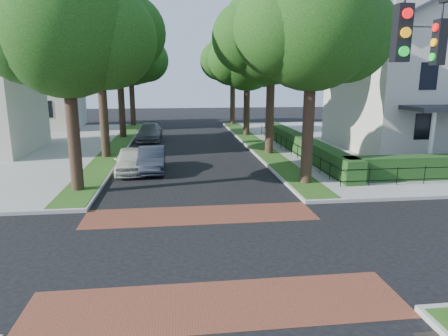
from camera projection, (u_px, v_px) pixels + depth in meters
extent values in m
plane|color=black|center=(207.00, 249.00, 12.58)|extent=(120.00, 120.00, 0.00)
cube|color=gray|center=(422.00, 141.00, 33.24)|extent=(30.00, 30.00, 0.15)
cube|color=brown|center=(201.00, 215.00, 15.67)|extent=(9.00, 2.20, 0.01)
cube|color=brown|center=(218.00, 305.00, 9.48)|extent=(9.00, 2.20, 0.01)
cube|color=#294A15|center=(256.00, 143.00, 31.66)|extent=(1.60, 29.80, 0.02)
cube|color=#294A15|center=(117.00, 146.00, 30.40)|extent=(1.60, 29.80, 0.02)
cylinder|color=black|center=(309.00, 108.00, 19.15)|extent=(0.56, 0.56, 7.35)
sphere|color=#11370F|center=(313.00, 23.00, 18.29)|extent=(6.20, 6.20, 6.20)
sphere|color=#11370F|center=(345.00, 33.00, 18.87)|extent=(4.65, 4.65, 4.65)
sphere|color=#11370F|center=(281.00, 29.00, 17.98)|extent=(4.34, 4.34, 4.34)
sphere|color=#11370F|center=(305.00, 17.00, 19.69)|extent=(4.03, 4.03, 4.03)
cylinder|color=black|center=(270.00, 97.00, 26.86)|extent=(0.56, 0.56, 7.70)
sphere|color=#11370F|center=(272.00, 34.00, 25.95)|extent=(6.60, 6.60, 6.60)
sphere|color=#11370F|center=(297.00, 41.00, 26.55)|extent=(4.95, 4.95, 4.95)
sphere|color=#11370F|center=(247.00, 38.00, 25.63)|extent=(4.62, 4.62, 4.62)
sphere|color=#11370F|center=(268.00, 28.00, 27.45)|extent=(4.29, 4.29, 4.29)
cylinder|color=black|center=(247.00, 98.00, 35.68)|extent=(0.56, 0.56, 6.65)
sphere|color=#11370F|center=(247.00, 57.00, 34.91)|extent=(5.80, 5.80, 5.80)
sphere|color=#11370F|center=(264.00, 62.00, 35.47)|extent=(4.35, 4.35, 4.35)
sphere|color=#11370F|center=(231.00, 61.00, 34.61)|extent=(4.06, 4.06, 4.06)
sphere|color=#11370F|center=(246.00, 52.00, 36.21)|extent=(3.77, 3.77, 3.77)
cylinder|color=black|center=(233.00, 92.00, 44.36)|extent=(0.56, 0.56, 7.00)
sphere|color=#11370F|center=(233.00, 58.00, 43.54)|extent=(6.00, 6.00, 6.00)
sphere|color=#11370F|center=(247.00, 62.00, 44.11)|extent=(4.50, 4.50, 4.50)
sphere|color=#11370F|center=(219.00, 61.00, 43.24)|extent=(4.20, 4.20, 4.20)
sphere|color=#11370F|center=(232.00, 54.00, 44.89)|extent=(3.90, 3.90, 3.90)
cylinder|color=black|center=(72.00, 115.00, 17.90)|extent=(0.56, 0.56, 7.00)
sphere|color=#11370F|center=(65.00, 28.00, 17.08)|extent=(6.00, 6.00, 6.00)
sphere|color=#11370F|center=(106.00, 39.00, 17.65)|extent=(4.50, 4.50, 4.50)
sphere|color=#11370F|center=(27.00, 34.00, 16.78)|extent=(4.20, 4.20, 4.20)
sphere|color=#11370F|center=(75.00, 20.00, 18.43)|extent=(3.90, 3.90, 3.90)
cylinder|color=black|center=(102.00, 95.00, 25.53)|extent=(0.56, 0.56, 8.05)
sphere|color=#11370F|center=(98.00, 25.00, 24.59)|extent=(6.40, 6.40, 6.40)
sphere|color=#11370F|center=(128.00, 33.00, 25.17)|extent=(4.80, 4.80, 4.80)
sphere|color=#11370F|center=(70.00, 29.00, 24.27)|extent=(4.48, 4.48, 4.48)
sphere|color=#11370F|center=(103.00, 20.00, 26.03)|extent=(4.16, 4.16, 4.16)
cylinder|color=black|center=(121.00, 98.00, 34.37)|extent=(0.56, 0.56, 6.86)
sphere|color=#11370F|center=(119.00, 54.00, 33.57)|extent=(5.60, 5.60, 5.60)
sphere|color=#11370F|center=(138.00, 59.00, 34.13)|extent=(4.20, 4.20, 4.20)
sphere|color=#11370F|center=(101.00, 57.00, 33.28)|extent=(3.92, 3.92, 3.92)
sphere|color=#11370F|center=(122.00, 49.00, 34.83)|extent=(3.64, 3.64, 3.64)
cylinder|color=black|center=(132.00, 92.00, 43.05)|extent=(0.56, 0.56, 7.14)
sphere|color=#11370F|center=(130.00, 56.00, 42.22)|extent=(6.20, 6.20, 6.20)
sphere|color=#11370F|center=(147.00, 60.00, 42.80)|extent=(4.65, 4.65, 4.65)
sphere|color=#11370F|center=(115.00, 59.00, 41.91)|extent=(4.34, 4.34, 4.34)
sphere|color=#11370F|center=(132.00, 52.00, 43.62)|extent=(4.03, 4.03, 4.03)
cube|color=#163D15|center=(300.00, 144.00, 27.83)|extent=(1.00, 18.00, 1.20)
cube|color=beige|center=(427.00, 93.00, 29.20)|extent=(12.00, 10.00, 8.00)
cylinder|color=white|center=(432.00, 138.00, 22.26)|extent=(0.24, 0.24, 3.00)
cube|color=beige|center=(32.00, 96.00, 40.99)|extent=(9.00, 8.00, 6.50)
cube|color=brown|center=(50.00, 44.00, 38.63)|extent=(0.80, 0.80, 3.64)
cube|color=black|center=(402.00, 33.00, 7.16)|extent=(0.28, 0.22, 1.00)
cylinder|color=red|center=(408.00, 13.00, 6.96)|extent=(0.18, 0.05, 0.18)
cylinder|color=orange|center=(406.00, 33.00, 7.03)|extent=(0.18, 0.05, 0.18)
cylinder|color=#0CB226|center=(404.00, 51.00, 7.10)|extent=(0.18, 0.05, 0.18)
cube|color=black|center=(439.00, 42.00, 9.03)|extent=(0.22, 0.28, 1.00)
cylinder|color=red|center=(435.00, 28.00, 8.94)|extent=(0.05, 0.18, 0.18)
cylinder|color=orange|center=(434.00, 42.00, 9.01)|extent=(0.05, 0.18, 0.18)
cylinder|color=#0CB226|center=(432.00, 57.00, 9.08)|extent=(0.05, 0.18, 0.18)
imported|color=silver|center=(130.00, 160.00, 22.53)|extent=(1.94, 4.21, 1.40)
imported|color=#1F252F|center=(152.00, 160.00, 22.83)|extent=(1.49, 4.20, 1.38)
imported|color=slate|center=(150.00, 132.00, 34.16)|extent=(2.12, 4.99, 1.44)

